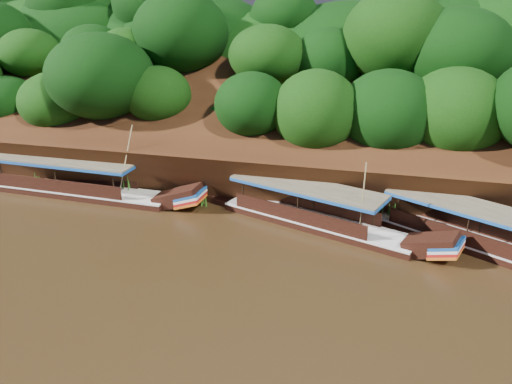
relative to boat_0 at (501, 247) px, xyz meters
The scene contains 6 objects.
ground 14.30m from the boat_0, 154.50° to the right, with size 160.00×160.00×0.00m, color black.
riverbank 21.05m from the boat_0, 127.90° to the left, with size 120.00×30.06×19.40m.
boat_0 is the anchor object (origin of this frame).
boat_1 9.96m from the boat_0, behind, with size 15.05×7.08×5.73m.
boat_2 27.69m from the boat_0, behind, with size 17.27×3.23×6.14m.
reeds 16.74m from the boat_0, 168.29° to the left, with size 48.97×2.44×2.07m.
Camera 1 is at (5.73, -21.49, 13.81)m, focal length 35.00 mm.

